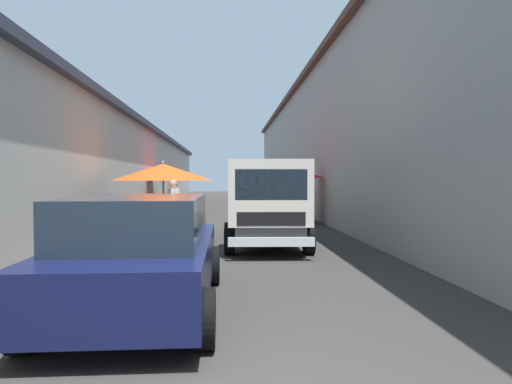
# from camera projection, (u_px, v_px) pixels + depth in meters

# --- Properties ---
(ground) EXTENTS (90.00, 90.00, 0.00)m
(ground) POSITION_uv_depth(u_px,v_px,m) (225.00, 224.00, 16.18)
(ground) COLOR #33302D
(building_left_whitewash) EXTENTS (49.80, 7.50, 4.31)m
(building_left_whitewash) POSITION_uv_depth(u_px,v_px,m) (50.00, 167.00, 17.91)
(building_left_whitewash) COLOR beige
(building_left_whitewash) RESTS_ON ground
(building_right_concrete) EXTENTS (49.80, 7.50, 6.54)m
(building_right_concrete) POSITION_uv_depth(u_px,v_px,m) (391.00, 142.00, 18.79)
(building_right_concrete) COLOR gray
(building_right_concrete) RESTS_ON ground
(fruit_stall_near_left) EXTENTS (2.22, 2.22, 2.22)m
(fruit_stall_near_left) POSITION_uv_depth(u_px,v_px,m) (295.00, 179.00, 16.39)
(fruit_stall_near_left) COLOR #9E9EA3
(fruit_stall_near_left) RESTS_ON ground
(fruit_stall_far_right) EXTENTS (2.83, 2.83, 2.09)m
(fruit_stall_far_right) POSITION_uv_depth(u_px,v_px,m) (173.00, 180.00, 21.21)
(fruit_stall_far_right) COLOR #9E9EA3
(fruit_stall_far_right) RESTS_ON ground
(fruit_stall_mid_lane) EXTENTS (2.78, 2.78, 2.18)m
(fruit_stall_mid_lane) POSITION_uv_depth(u_px,v_px,m) (164.00, 177.00, 12.14)
(fruit_stall_mid_lane) COLOR #9E9EA3
(fruit_stall_mid_lane) RESTS_ON ground
(hatchback_car) EXTENTS (3.92, 1.94, 1.45)m
(hatchback_car) POSITION_uv_depth(u_px,v_px,m) (141.00, 253.00, 5.46)
(hatchback_car) COLOR #0F1438
(hatchback_car) RESTS_ON ground
(delivery_truck) EXTENTS (4.99, 2.13, 2.08)m
(delivery_truck) POSITION_uv_depth(u_px,v_px,m) (268.00, 206.00, 10.24)
(delivery_truck) COLOR black
(delivery_truck) RESTS_ON ground
(vendor_by_crates) EXTENTS (0.21, 0.62, 1.52)m
(vendor_by_crates) POSITION_uv_depth(u_px,v_px,m) (282.00, 205.00, 13.51)
(vendor_by_crates) COLOR navy
(vendor_by_crates) RESTS_ON ground
(vendor_in_shade) EXTENTS (0.63, 0.35, 1.66)m
(vendor_in_shade) POSITION_uv_depth(u_px,v_px,m) (173.00, 207.00, 10.90)
(vendor_in_shade) COLOR navy
(vendor_in_shade) RESTS_ON ground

